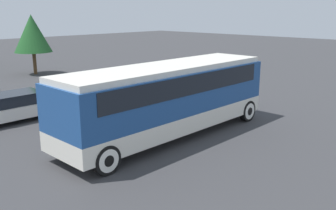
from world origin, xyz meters
The scene contains 5 objects.
ground_plane centered at (0.00, 0.00, 0.00)m, with size 120.00×120.00×0.00m, color #38383A.
tour_bus centered at (0.10, 0.00, 1.83)m, with size 10.18×2.69×3.04m.
parked_car_near centered at (-3.24, 7.01, 0.68)m, with size 4.77×1.93×1.35m.
parked_car_far centered at (3.39, 7.40, 0.67)m, with size 4.73×1.84×1.31m.
tree_center centered at (3.83, 19.00, 3.35)m, with size 3.01×3.01×4.87m.
Camera 1 is at (-10.88, -10.41, 5.19)m, focal length 40.00 mm.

